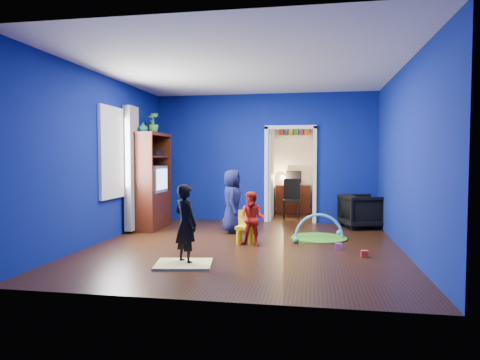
% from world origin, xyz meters
% --- Properties ---
extents(floor, '(5.00, 5.50, 0.01)m').
position_xyz_m(floor, '(0.00, 0.00, 0.00)').
color(floor, black).
rests_on(floor, ground).
extents(ceiling, '(5.00, 5.50, 0.01)m').
position_xyz_m(ceiling, '(0.00, 0.00, 2.90)').
color(ceiling, white).
rests_on(ceiling, wall_back).
extents(wall_back, '(5.00, 0.02, 2.90)m').
position_xyz_m(wall_back, '(0.00, 2.75, 1.45)').
color(wall_back, navy).
rests_on(wall_back, floor).
extents(wall_front, '(5.00, 0.02, 2.90)m').
position_xyz_m(wall_front, '(0.00, -2.75, 1.45)').
color(wall_front, navy).
rests_on(wall_front, floor).
extents(wall_left, '(0.02, 5.50, 2.90)m').
position_xyz_m(wall_left, '(-2.50, 0.00, 1.45)').
color(wall_left, navy).
rests_on(wall_left, floor).
extents(wall_right, '(0.02, 5.50, 2.90)m').
position_xyz_m(wall_right, '(2.50, 0.00, 1.45)').
color(wall_right, navy).
rests_on(wall_right, floor).
extents(alcove, '(1.00, 1.75, 2.50)m').
position_xyz_m(alcove, '(0.60, 3.62, 1.25)').
color(alcove, silver).
rests_on(alcove, floor).
extents(armchair, '(0.97, 0.96, 0.70)m').
position_xyz_m(armchair, '(2.10, 2.20, 0.35)').
color(armchair, black).
rests_on(armchair, floor).
extents(child_black, '(0.48, 0.45, 1.10)m').
position_xyz_m(child_black, '(-0.61, -1.29, 0.55)').
color(child_black, black).
rests_on(child_black, floor).
extents(child_navy, '(0.47, 0.65, 1.23)m').
position_xyz_m(child_navy, '(-0.43, 1.18, 0.61)').
color(child_navy, '#0F1637').
rests_on(child_navy, floor).
extents(toddler_red, '(0.49, 0.41, 0.90)m').
position_xyz_m(toddler_red, '(0.12, 0.03, 0.45)').
color(toddler_red, '#B02012').
rests_on(toddler_red, floor).
extents(vase, '(0.22, 0.22, 0.20)m').
position_xyz_m(vase, '(-2.21, 1.11, 2.06)').
color(vase, '#0B4A5D').
rests_on(vase, tv_armoire).
extents(potted_plant, '(0.26, 0.26, 0.45)m').
position_xyz_m(potted_plant, '(-2.21, 1.63, 2.19)').
color(potted_plant, '#348A32').
rests_on(potted_plant, tv_armoire).
extents(tv_armoire, '(0.58, 1.14, 1.96)m').
position_xyz_m(tv_armoire, '(-2.21, 1.41, 0.98)').
color(tv_armoire, '#371709').
rests_on(tv_armoire, floor).
extents(crt_tv, '(0.46, 0.70, 0.54)m').
position_xyz_m(crt_tv, '(-2.17, 1.41, 1.02)').
color(crt_tv, silver).
rests_on(crt_tv, tv_armoire).
extents(yellow_blanket, '(0.84, 0.72, 0.03)m').
position_xyz_m(yellow_blanket, '(-0.61, -1.39, 0.01)').
color(yellow_blanket, '#F2E07A').
rests_on(yellow_blanket, floor).
extents(hopper_ball, '(0.37, 0.37, 0.37)m').
position_xyz_m(hopper_ball, '(-0.48, 1.43, 0.18)').
color(hopper_ball, yellow).
rests_on(hopper_ball, floor).
extents(kid_chair, '(0.32, 0.32, 0.50)m').
position_xyz_m(kid_chair, '(-0.03, 0.23, 0.25)').
color(kid_chair, yellow).
rests_on(kid_chair, floor).
extents(play_mat, '(0.99, 0.99, 0.03)m').
position_xyz_m(play_mat, '(1.22, 0.85, 0.01)').
color(play_mat, green).
rests_on(play_mat, floor).
extents(toy_arch, '(0.88, 0.09, 0.88)m').
position_xyz_m(toy_arch, '(1.22, 0.85, 0.02)').
color(toy_arch, '#3F8CD8').
rests_on(toy_arch, floor).
extents(window_left, '(0.03, 0.95, 1.55)m').
position_xyz_m(window_left, '(-2.48, 0.35, 1.55)').
color(window_left, white).
rests_on(window_left, wall_left).
extents(curtain, '(0.14, 0.42, 2.40)m').
position_xyz_m(curtain, '(-2.37, 0.90, 1.25)').
color(curtain, slate).
rests_on(curtain, floor).
extents(doorway, '(1.16, 0.10, 2.10)m').
position_xyz_m(doorway, '(0.60, 2.75, 1.05)').
color(doorway, white).
rests_on(doorway, floor).
extents(study_desk, '(0.88, 0.44, 0.75)m').
position_xyz_m(study_desk, '(0.60, 4.26, 0.38)').
color(study_desk, '#3D140A').
rests_on(study_desk, floor).
extents(desk_monitor, '(0.40, 0.05, 0.32)m').
position_xyz_m(desk_monitor, '(0.60, 4.38, 0.95)').
color(desk_monitor, black).
rests_on(desk_monitor, study_desk).
extents(desk_lamp, '(0.14, 0.14, 0.14)m').
position_xyz_m(desk_lamp, '(0.32, 4.32, 0.93)').
color(desk_lamp, '#FFD88C').
rests_on(desk_lamp, study_desk).
extents(folding_chair, '(0.40, 0.40, 0.92)m').
position_xyz_m(folding_chair, '(0.60, 3.30, 0.46)').
color(folding_chair, black).
rests_on(folding_chair, floor).
extents(book_shelf, '(0.88, 0.24, 0.04)m').
position_xyz_m(book_shelf, '(0.60, 4.37, 2.02)').
color(book_shelf, white).
rests_on(book_shelf, study_desk).
extents(toy_0, '(0.10, 0.08, 0.10)m').
position_xyz_m(toy_0, '(1.86, -0.49, 0.05)').
color(toy_0, '#F93E29').
rests_on(toy_0, floor).
extents(toy_1, '(0.11, 0.11, 0.11)m').
position_xyz_m(toy_1, '(1.60, 1.26, 0.06)').
color(toy_1, '#269ED8').
rests_on(toy_1, floor).
extents(toy_2, '(0.11, 0.11, 0.11)m').
position_xyz_m(toy_2, '(0.83, 0.37, 0.06)').
color(toy_2, green).
rests_on(toy_2, floor).
extents(toy_3, '(0.10, 0.08, 0.10)m').
position_xyz_m(toy_3, '(1.52, -0.01, 0.05)').
color(toy_3, '#D44FB5').
rests_on(toy_3, floor).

